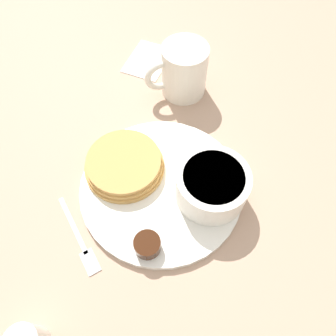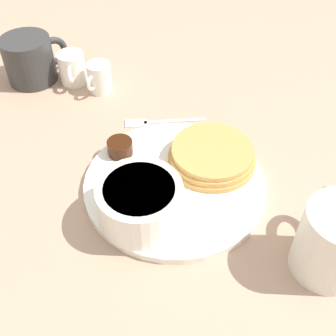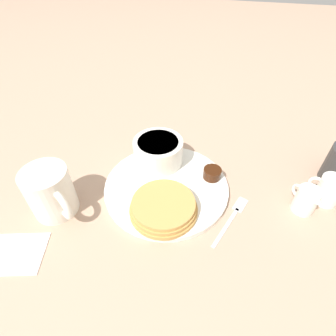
{
  "view_description": "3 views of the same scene",
  "coord_description": "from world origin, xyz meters",
  "views": [
    {
      "loc": [
        0.19,
        0.16,
        0.49
      ],
      "look_at": [
        -0.02,
        0.0,
        0.05
      ],
      "focal_mm": 35.0,
      "sensor_mm": 36.0,
      "label": 1
    },
    {
      "loc": [
        -0.37,
        0.2,
        0.47
      ],
      "look_at": [
        0.01,
        0.01,
        0.04
      ],
      "focal_mm": 45.0,
      "sensor_mm": 36.0,
      "label": 2
    },
    {
      "loc": [
        0.1,
        -0.38,
        0.43
      ],
      "look_at": [
        0.0,
        0.01,
        0.05
      ],
      "focal_mm": 28.0,
      "sensor_mm": 36.0,
      "label": 3
    }
  ],
  "objects": [
    {
      "name": "napkin",
      "position": [
        -0.23,
        -0.22,
        0.0
      ],
      "size": [
        0.13,
        0.11,
        0.0
      ],
      "color": "white",
      "rests_on": "ground_plane"
    },
    {
      "name": "plate",
      "position": [
        0.0,
        0.0,
        0.01
      ],
      "size": [
        0.27,
        0.27,
        0.01
      ],
      "color": "white",
      "rests_on": "ground_plane"
    },
    {
      "name": "butter_ramekin",
      "position": [
        -0.03,
        0.1,
        0.03
      ],
      "size": [
        0.05,
        0.05,
        0.04
      ],
      "color": "white",
      "rests_on": "plate"
    },
    {
      "name": "fork",
      "position": [
        0.15,
        -0.04,
        0.0
      ],
      "size": [
        0.06,
        0.14,
        0.0
      ],
      "color": "silver",
      "rests_on": "ground_plane"
    },
    {
      "name": "syrup_cup",
      "position": [
        0.09,
        0.05,
        0.02
      ],
      "size": [
        0.04,
        0.04,
        0.02
      ],
      "color": "#38190A",
      "rests_on": "plate"
    },
    {
      "name": "pancake_stack",
      "position": [
        0.01,
        -0.07,
        0.03
      ],
      "size": [
        0.13,
        0.13,
        0.03
      ],
      "color": "tan",
      "rests_on": "plate"
    },
    {
      "name": "bowl",
      "position": [
        -0.04,
        0.07,
        0.04
      ],
      "size": [
        0.11,
        0.11,
        0.06
      ],
      "color": "white",
      "rests_on": "plate"
    },
    {
      "name": "ground_plane",
      "position": [
        0.0,
        0.0,
        0.0
      ],
      "size": [
        4.0,
        4.0,
        0.0
      ],
      "primitive_type": "plane",
      "color": "tan"
    },
    {
      "name": "coffee_mug",
      "position": [
        -0.2,
        -0.11,
        0.05
      ],
      "size": [
        0.11,
        0.09,
        0.1
      ],
      "color": "silver",
      "rests_on": "ground_plane"
    }
  ]
}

